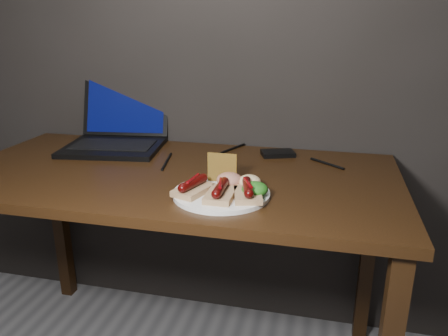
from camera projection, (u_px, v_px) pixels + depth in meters
name	position (u px, v px, depth m)	size (l,w,h in m)	color
desk	(174.00, 197.00, 1.41)	(1.40, 0.70, 0.75)	#351E0D
laptop	(118.00, 132.00, 1.66)	(0.39, 0.41, 0.25)	black
hard_drive	(278.00, 153.00, 1.55)	(0.11, 0.07, 0.02)	black
desk_cables	(186.00, 155.00, 1.54)	(0.99, 0.36, 0.01)	black
plate	(221.00, 194.00, 1.19)	(0.26, 0.26, 0.01)	white
bread_sausage_left	(193.00, 187.00, 1.17)	(0.10, 0.13, 0.04)	tan
bread_sausage_center	(220.00, 192.00, 1.14)	(0.07, 0.12, 0.04)	tan
bread_sausage_right	(248.00, 191.00, 1.14)	(0.10, 0.13, 0.04)	tan
crispbread	(222.00, 168.00, 1.25)	(0.09, 0.01, 0.09)	olive
salad_greens	(255.00, 189.00, 1.15)	(0.07, 0.07, 0.04)	#175310
salsa_mound	(229.00, 180.00, 1.22)	(0.07, 0.07, 0.04)	#A61019
coleslaw_mound	(249.00, 181.00, 1.21)	(0.06, 0.06, 0.04)	beige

